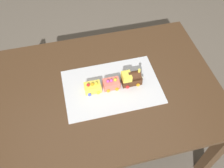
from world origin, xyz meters
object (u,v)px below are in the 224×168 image
cake_car_caboose_coral (111,84)px  cake_car_tanker_lemon (93,87)px  dining_table (108,97)px  cake_locomotive (131,78)px

cake_car_caboose_coral → cake_car_tanker_lemon: size_ratio=1.00×
dining_table → cake_car_caboose_coral: size_ratio=14.00×
cake_car_caboose_coral → cake_car_tanker_lemon: (0.12, 0.00, 0.00)m
cake_locomotive → cake_car_caboose_coral: 0.13m
cake_car_tanker_lemon → dining_table: bearing=179.5°
dining_table → cake_car_caboose_coral: (-0.02, -0.00, 0.14)m
cake_locomotive → dining_table: bearing=0.3°
dining_table → cake_locomotive: bearing=-179.7°
dining_table → cake_car_caboose_coral: bearing=-177.6°
cake_locomotive → cake_car_caboose_coral: cake_locomotive is taller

